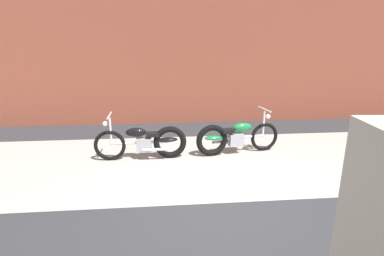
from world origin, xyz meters
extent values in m
plane|color=#2D2D30|center=(0.00, 0.00, 0.00)|extent=(80.00, 80.00, 0.00)
cube|color=#9E998E|center=(0.00, 1.75, 0.00)|extent=(36.00, 3.50, 0.01)
cube|color=brown|center=(0.00, 5.20, 2.54)|extent=(36.00, 0.50, 5.09)
torus|color=black|center=(-2.18, 2.01, 0.34)|extent=(0.68, 0.09, 0.68)
torus|color=black|center=(-0.88, 2.04, 0.36)|extent=(0.73, 0.15, 0.73)
cylinder|color=silver|center=(-1.53, 2.02, 0.38)|extent=(1.24, 0.08, 0.06)
cube|color=#99999E|center=(-1.45, 2.03, 0.34)|extent=(0.32, 0.23, 0.28)
ellipsoid|color=black|center=(-1.61, 2.02, 0.62)|extent=(0.44, 0.20, 0.20)
ellipsoid|color=black|center=(-0.93, 2.04, 0.42)|extent=(0.44, 0.19, 0.10)
cube|color=black|center=(-1.25, 2.03, 0.56)|extent=(0.28, 0.21, 0.08)
cylinder|color=silver|center=(-2.14, 2.01, 0.65)|extent=(0.04, 0.04, 0.62)
cylinder|color=silver|center=(-2.14, 2.01, 1.01)|extent=(0.04, 0.58, 0.03)
sphere|color=white|center=(-2.24, 2.01, 0.83)|extent=(0.11, 0.11, 0.11)
cylinder|color=silver|center=(-1.20, 1.88, 0.26)|extent=(0.55, 0.07, 0.06)
torus|color=black|center=(1.35, 2.29, 0.34)|extent=(0.68, 0.19, 0.68)
torus|color=black|center=(0.06, 2.07, 0.36)|extent=(0.74, 0.25, 0.73)
cylinder|color=silver|center=(0.70, 2.18, 0.38)|extent=(1.23, 0.26, 0.06)
cube|color=#99999E|center=(0.63, 2.17, 0.34)|extent=(0.35, 0.27, 0.28)
ellipsoid|color=#197A38|center=(0.78, 2.19, 0.62)|extent=(0.47, 0.26, 0.20)
ellipsoid|color=#197A38|center=(0.11, 2.08, 0.42)|extent=(0.46, 0.25, 0.10)
cube|color=black|center=(0.43, 2.13, 0.56)|extent=(0.31, 0.24, 0.08)
cylinder|color=silver|center=(1.31, 2.28, 0.65)|extent=(0.05, 0.05, 0.62)
cylinder|color=silver|center=(1.31, 2.28, 1.01)|extent=(0.13, 0.58, 0.03)
sphere|color=white|center=(1.40, 2.30, 0.83)|extent=(0.11, 0.11, 0.11)
cylinder|color=silver|center=(0.36, 2.28, 0.26)|extent=(0.55, 0.15, 0.06)
camera|label=1|loc=(-0.97, -4.27, 2.55)|focal=28.19mm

